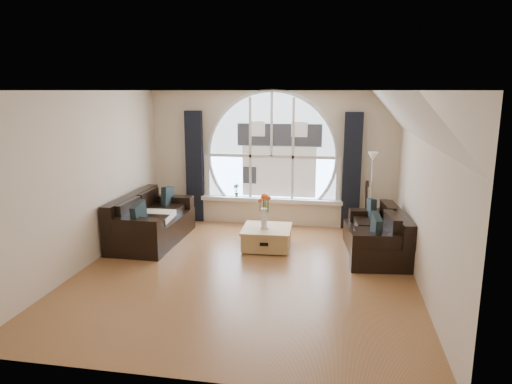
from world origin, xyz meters
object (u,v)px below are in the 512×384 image
at_px(sofa_right, 376,232).
at_px(guitar, 366,207).
at_px(floor_lamp, 371,195).
at_px(sofa_left, 152,220).
at_px(potted_plant, 236,190).
at_px(coffee_chest, 267,237).
at_px(vase_flowers, 264,206).

bearing_deg(sofa_right, guitar, 89.00).
distance_m(sofa_right, floor_lamp, 1.11).
height_order(sofa_right, floor_lamp, floor_lamp).
distance_m(sofa_left, potted_plant, 1.96).
bearing_deg(floor_lamp, coffee_chest, -150.64).
xyz_separation_m(sofa_right, floor_lamp, (-0.04, 1.04, 0.40)).
bearing_deg(coffee_chest, sofa_left, 177.81).
height_order(guitar, potted_plant, guitar).
bearing_deg(floor_lamp, potted_plant, 169.59).
distance_m(sofa_right, potted_plant, 3.13).
xyz_separation_m(coffee_chest, potted_plant, (-0.87, 1.51, 0.48)).
xyz_separation_m(coffee_chest, floor_lamp, (1.81, 1.02, 0.60)).
height_order(sofa_right, vase_flowers, vase_flowers).
height_order(coffee_chest, guitar, guitar).
xyz_separation_m(vase_flowers, potted_plant, (-0.83, 1.54, -0.07)).
distance_m(coffee_chest, vase_flowers, 0.56).
bearing_deg(guitar, sofa_right, -95.67).
bearing_deg(coffee_chest, vase_flowers, -148.11).
bearing_deg(sofa_left, floor_lamp, 15.54).
distance_m(sofa_left, vase_flowers, 2.09).
relative_size(floor_lamp, potted_plant, 5.95).
distance_m(guitar, potted_plant, 2.63).
bearing_deg(vase_flowers, guitar, 33.71).
height_order(vase_flowers, potted_plant, vase_flowers).
bearing_deg(sofa_left, vase_flowers, 0.12).
relative_size(sofa_left, guitar, 1.82).
bearing_deg(vase_flowers, sofa_left, 179.14).
height_order(sofa_left, floor_lamp, floor_lamp).
height_order(sofa_left, guitar, guitar).
relative_size(sofa_left, vase_flowers, 2.76).
xyz_separation_m(vase_flowers, floor_lamp, (1.85, 1.05, 0.04)).
distance_m(coffee_chest, floor_lamp, 2.16).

